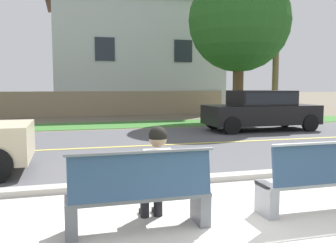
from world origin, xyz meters
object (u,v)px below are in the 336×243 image
(bench_right, at_px, (321,181))
(car_black_near, at_px, (261,108))
(bench_left, at_px, (140,195))
(shade_tree_left, at_px, (243,13))
(seated_person_white, at_px, (156,172))

(bench_right, distance_m, car_black_near, 9.36)
(bench_right, xyz_separation_m, car_black_near, (3.90, 8.50, 0.40))
(bench_left, xyz_separation_m, bench_right, (2.51, 0.00, 0.00))
(bench_left, relative_size, shade_tree_left, 0.22)
(bench_right, distance_m, seated_person_white, 2.28)
(bench_right, bearing_deg, bench_left, 180.00)
(shade_tree_left, bearing_deg, bench_left, -121.63)
(bench_left, relative_size, bench_right, 1.00)
(seated_person_white, relative_size, shade_tree_left, 0.16)
(shade_tree_left, bearing_deg, seated_person_white, -121.12)
(seated_person_white, bearing_deg, bench_left, -145.18)
(bench_right, bearing_deg, seated_person_white, 175.74)
(bench_left, xyz_separation_m, seated_person_white, (0.24, 0.17, 0.23))
(seated_person_white, relative_size, car_black_near, 0.29)
(bench_left, distance_m, shade_tree_left, 14.42)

